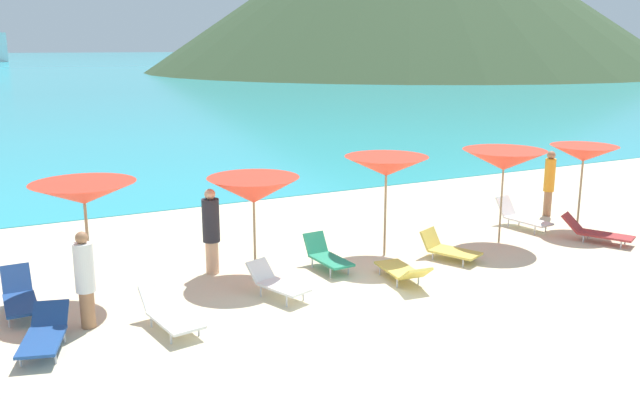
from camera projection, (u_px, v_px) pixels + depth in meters
name	position (u px, v px, depth m)	size (l,w,h in m)	color
ground_plane	(215.00, 203.00, 21.39)	(50.00, 100.00, 0.30)	beige
umbrella_1	(84.00, 193.00, 12.40)	(2.03, 2.03, 2.33)	#9E7F59
umbrella_2	(254.00, 190.00, 13.85)	(1.95, 1.95, 2.15)	#9E7F59
umbrella_3	(386.00, 166.00, 15.17)	(2.07, 2.07, 2.35)	#9E7F59
umbrella_4	(504.00, 160.00, 16.18)	(2.14, 2.14, 2.34)	#9E7F59
umbrella_5	(584.00, 154.00, 17.44)	(1.90, 1.90, 2.25)	#9E7F59
lounge_chair_0	(596.00, 232.00, 16.64)	(1.26, 1.76, 0.63)	#A53333
lounge_chair_1	(403.00, 270.00, 13.80)	(0.72, 1.60, 0.53)	#D8BF4C
lounge_chair_2	(170.00, 313.00, 11.55)	(0.82, 1.62, 0.63)	white
lounge_chair_3	(326.00, 255.00, 14.60)	(0.61, 1.40, 0.71)	#268C66
lounge_chair_4	(448.00, 248.00, 15.30)	(1.11, 1.47, 0.63)	#D8BF4C
lounge_chair_5	(277.00, 282.00, 12.99)	(0.94, 1.47, 0.63)	white
lounge_chair_6	(19.00, 296.00, 12.20)	(0.56, 1.58, 0.74)	#1E478C
lounge_chair_7	(521.00, 216.00, 17.92)	(0.72, 1.64, 0.76)	white
lounge_chair_8	(44.00, 333.00, 10.75)	(0.99, 1.65, 0.56)	#1E478C
beachgoer_0	(85.00, 277.00, 11.45)	(0.34, 0.34, 1.74)	#A3704C
beachgoer_1	(549.00, 181.00, 19.03)	(0.30, 0.30, 1.89)	#A3704C
beachgoer_2	(211.00, 229.00, 14.20)	(0.37, 0.37, 1.87)	#DBAA84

